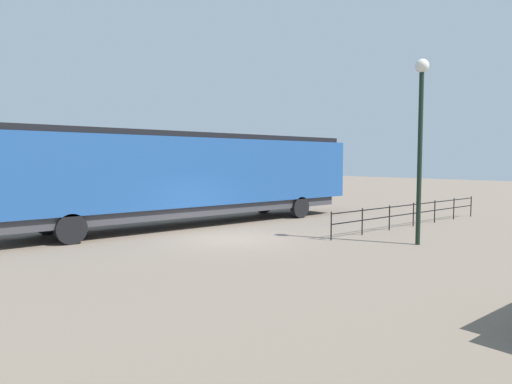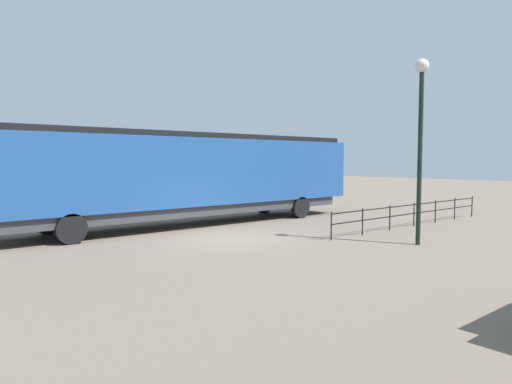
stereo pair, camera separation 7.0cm
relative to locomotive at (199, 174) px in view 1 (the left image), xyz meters
name	(u,v)px [view 1 (the left image)]	position (x,y,z in m)	size (l,w,h in m)	color
ground_plane	(231,239)	(4.17, -1.30, -2.35)	(120.00, 120.00, 0.00)	#756656
locomotive	(199,174)	(0.00, 0.00, 0.00)	(3.19, 18.08, 4.19)	navy
lamp_post	(421,121)	(9.42, 3.00, 2.00)	(0.48, 0.48, 6.47)	black
platform_fence	(413,211)	(6.87, 6.98, -1.65)	(0.05, 11.35, 1.07)	black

